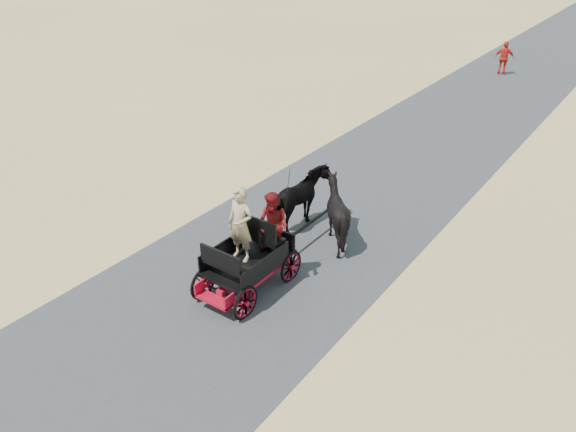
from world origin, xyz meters
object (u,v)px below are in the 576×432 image
Objects in this scene: horse_left at (301,201)px; horse_right at (336,213)px; carriage at (248,275)px; pedestrian at (504,58)px.

horse_left is 1.18× the size of horse_right.
carriage is 3.09m from horse_right.
carriage is at bearing 76.29° from pedestrian.
horse_right reaches higher than carriage.
pedestrian is (-1.06, 22.69, 0.50)m from carriage.
carriage is 1.39× the size of pedestrian.
horse_right is 0.98× the size of pedestrian.
horse_right is at bearing -180.00° from horse_left.
horse_left is 1.16× the size of pedestrian.
pedestrian is at bearing -85.32° from horse_right.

